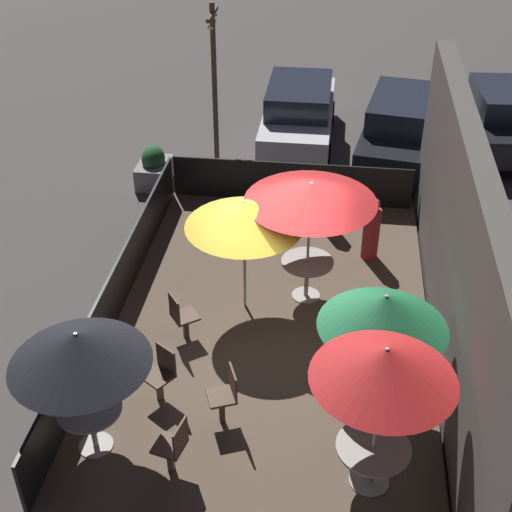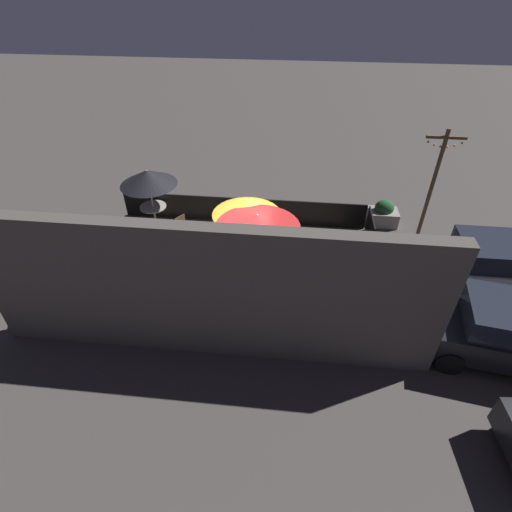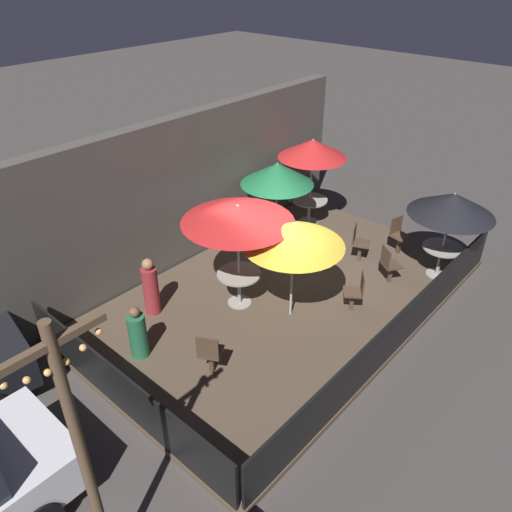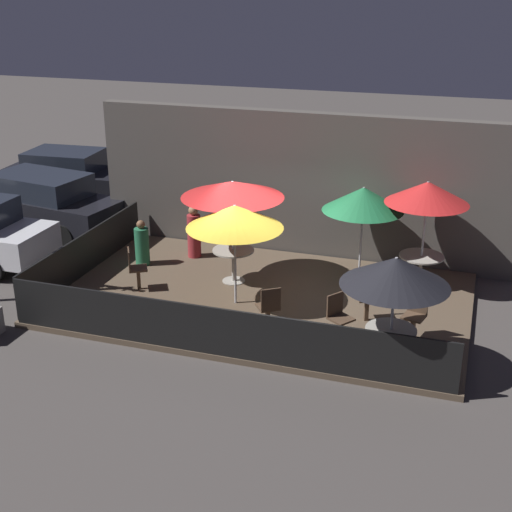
# 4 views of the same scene
# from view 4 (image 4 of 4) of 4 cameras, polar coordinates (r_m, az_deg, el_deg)

# --- Properties ---
(ground_plane) EXTENTS (60.00, 60.00, 0.00)m
(ground_plane) POSITION_cam_4_polar(r_m,az_deg,el_deg) (15.56, 0.53, -3.63)
(ground_plane) COLOR #423D3A
(patio_deck) EXTENTS (8.76, 5.49, 0.12)m
(patio_deck) POSITION_cam_4_polar(r_m,az_deg,el_deg) (15.53, 0.53, -3.43)
(patio_deck) COLOR brown
(patio_deck) RESTS_ON ground_plane
(building_wall) EXTENTS (10.36, 0.36, 3.62)m
(building_wall) POSITION_cam_4_polar(r_m,az_deg,el_deg) (17.61, 3.49, 5.66)
(building_wall) COLOR #4C4742
(building_wall) RESTS_ON ground_plane
(fence_front) EXTENTS (8.56, 0.05, 0.95)m
(fence_front) POSITION_cam_4_polar(r_m,az_deg,el_deg) (13.01, -3.08, -6.07)
(fence_front) COLOR black
(fence_front) RESTS_ON patio_deck
(fence_side_left) EXTENTS (0.05, 5.29, 0.95)m
(fence_side_left) POSITION_cam_4_polar(r_m,az_deg,el_deg) (17.03, -13.50, 0.21)
(fence_side_left) COLOR black
(fence_side_left) RESTS_ON patio_deck
(patio_umbrella_0) EXTENTS (2.27, 2.27, 2.35)m
(patio_umbrella_0) POSITION_cam_4_polar(r_m,az_deg,el_deg) (15.52, -1.89, 5.35)
(patio_umbrella_0) COLOR #B2B2B7
(patio_umbrella_0) RESTS_ON patio_deck
(patio_umbrella_1) EXTENTS (1.89, 1.89, 2.10)m
(patio_umbrella_1) POSITION_cam_4_polar(r_m,az_deg,el_deg) (12.24, 11.10, -1.23)
(patio_umbrella_1) COLOR #B2B2B7
(patio_umbrella_1) RESTS_ON patio_deck
(patio_umbrella_2) EXTENTS (1.82, 1.82, 2.39)m
(patio_umbrella_2) POSITION_cam_4_polar(r_m,az_deg,el_deg) (15.78, 13.55, 4.95)
(patio_umbrella_2) COLOR #B2B2B7
(patio_umbrella_2) RESTS_ON patio_deck
(patio_umbrella_3) EXTENTS (1.84, 1.84, 2.13)m
(patio_umbrella_3) POSITION_cam_4_polar(r_m,az_deg,el_deg) (16.07, 8.58, 4.53)
(patio_umbrella_3) COLOR #B2B2B7
(patio_umbrella_3) RESTS_ON patio_deck
(patio_umbrella_4) EXTENTS (2.01, 2.01, 2.18)m
(patio_umbrella_4) POSITION_cam_4_polar(r_m,az_deg,el_deg) (14.49, -1.72, 3.16)
(patio_umbrella_4) COLOR #B2B2B7
(patio_umbrella_4) RESTS_ON patio_deck
(dining_table_0) EXTENTS (0.94, 0.94, 0.77)m
(dining_table_0) POSITION_cam_4_polar(r_m,az_deg,el_deg) (16.02, -1.82, 0.00)
(dining_table_0) COLOR #9E998E
(dining_table_0) RESTS_ON patio_deck
(dining_table_1) EXTENTS (0.90, 0.90, 0.76)m
(dining_table_1) POSITION_cam_4_polar(r_m,az_deg,el_deg) (12.77, 10.70, -6.37)
(dining_table_1) COLOR #9E998E
(dining_table_1) RESTS_ON patio_deck
(dining_table_2) EXTENTS (0.99, 0.99, 0.70)m
(dining_table_2) POSITION_cam_4_polar(r_m,az_deg,el_deg) (16.29, 13.07, -0.41)
(dining_table_2) COLOR #9E998E
(dining_table_2) RESTS_ON patio_deck
(patio_chair_0) EXTENTS (0.56, 0.56, 0.91)m
(patio_chair_0) POSITION_cam_4_polar(r_m,az_deg,el_deg) (13.91, 1.04, -4.03)
(patio_chair_0) COLOR #4C3828
(patio_chair_0) RESTS_ON patio_deck
(patio_chair_1) EXTENTS (0.55, 0.55, 0.95)m
(patio_chair_1) POSITION_cam_4_polar(r_m,az_deg,el_deg) (15.86, -9.66, -0.90)
(patio_chair_1) COLOR #4C3828
(patio_chair_1) RESTS_ON patio_deck
(patio_chair_2) EXTENTS (0.48, 0.48, 0.94)m
(patio_chair_2) POSITION_cam_4_polar(r_m,az_deg,el_deg) (13.88, 12.61, -4.53)
(patio_chair_2) COLOR #4C3828
(patio_chair_2) RESTS_ON patio_deck
(patio_chair_3) EXTENTS (0.52, 0.52, 0.96)m
(patio_chair_3) POSITION_cam_4_polar(r_m,az_deg,el_deg) (14.47, 8.85, -3.10)
(patio_chair_3) COLOR #4C3828
(patio_chair_3) RESTS_ON patio_deck
(patio_chair_4) EXTENTS (0.56, 0.56, 0.92)m
(patio_chair_4) POSITION_cam_4_polar(r_m,az_deg,el_deg) (13.61, 6.63, -4.77)
(patio_chair_4) COLOR #4C3828
(patio_chair_4) RESTS_ON patio_deck
(patron_0) EXTENTS (0.48, 0.48, 1.11)m
(patron_0) POSITION_cam_4_polar(r_m,az_deg,el_deg) (17.24, -9.11, 0.89)
(patron_0) COLOR #236642
(patron_0) RESTS_ON patio_deck
(patron_1) EXTENTS (0.45, 0.45, 1.31)m
(patron_1) POSITION_cam_4_polar(r_m,az_deg,el_deg) (17.53, -4.98, 1.82)
(patron_1) COLOR maroon
(patron_1) RESTS_ON patio_deck
(parked_car_1) EXTENTS (4.79, 2.39, 1.62)m
(parked_car_1) POSITION_cam_4_polar(r_m,az_deg,el_deg) (20.40, -16.73, 4.19)
(parked_car_1) COLOR black
(parked_car_1) RESTS_ON ground_plane
(parked_car_2) EXTENTS (4.05, 2.01, 1.62)m
(parked_car_2) POSITION_cam_4_polar(r_m,az_deg,el_deg) (22.95, -14.96, 6.25)
(parked_car_2) COLOR black
(parked_car_2) RESTS_ON ground_plane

